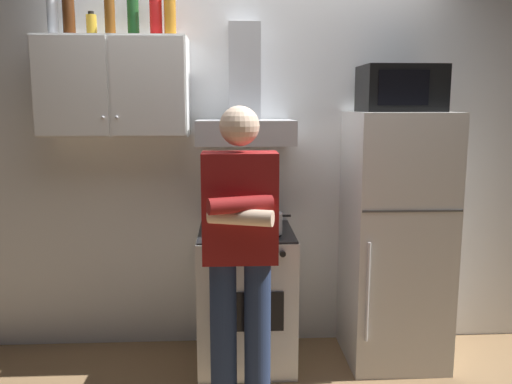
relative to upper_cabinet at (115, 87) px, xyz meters
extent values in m
plane|color=olive|center=(0.85, -0.37, -1.75)|extent=(7.00, 7.00, 0.00)
cube|color=white|center=(0.85, 0.23, -0.40)|extent=(4.80, 0.10, 2.70)
cube|color=silver|center=(0.00, 0.01, 0.00)|extent=(0.90, 0.34, 0.60)
cube|color=silver|center=(-0.22, -0.17, 0.00)|extent=(0.43, 0.01, 0.58)
cube|color=silver|center=(0.22, -0.17, 0.00)|extent=(0.43, 0.01, 0.58)
sphere|color=#B2B2B7|center=(-0.04, -0.18, -0.18)|extent=(0.02, 0.02, 0.02)
sphere|color=#B2B2B7|center=(0.04, -0.18, -0.18)|extent=(0.02, 0.02, 0.02)
cube|color=white|center=(0.80, -0.12, -1.32)|extent=(0.60, 0.60, 0.85)
cube|color=black|center=(0.80, -0.12, -0.89)|extent=(0.59, 0.59, 0.01)
cube|color=black|center=(0.80, -0.43, -1.30)|extent=(0.42, 0.01, 0.24)
cylinder|color=black|center=(0.67, -0.24, -0.88)|extent=(0.16, 0.16, 0.01)
cylinder|color=black|center=(0.93, -0.24, -0.88)|extent=(0.16, 0.16, 0.01)
cylinder|color=black|center=(0.67, 0.00, -0.88)|extent=(0.16, 0.16, 0.01)
cylinder|color=black|center=(0.93, 0.00, -0.88)|extent=(0.16, 0.16, 0.01)
cylinder|color=black|center=(0.60, -0.44, -0.95)|extent=(0.04, 0.02, 0.04)
cylinder|color=black|center=(0.73, -0.44, -0.95)|extent=(0.04, 0.02, 0.04)
cylinder|color=black|center=(0.87, -0.44, -0.95)|extent=(0.04, 0.02, 0.04)
cylinder|color=black|center=(1.00, -0.44, -0.95)|extent=(0.04, 0.02, 0.04)
cube|color=#B7BABF|center=(0.80, -0.04, -0.27)|extent=(0.60, 0.44, 0.15)
cube|color=#B7BABF|center=(0.80, 0.10, 0.10)|extent=(0.20, 0.16, 0.60)
cube|color=silver|center=(1.75, -0.12, -0.95)|extent=(0.60, 0.60, 1.60)
cube|color=#4C4C4C|center=(1.75, -0.43, -0.71)|extent=(0.59, 0.01, 0.01)
cylinder|color=silver|center=(1.50, -0.44, -1.19)|extent=(0.02, 0.02, 0.60)
cube|color=black|center=(1.75, -0.10, -0.01)|extent=(0.48, 0.36, 0.28)
cube|color=black|center=(1.71, -0.29, -0.01)|extent=(0.30, 0.01, 0.20)
cylinder|color=navy|center=(0.66, -0.72, -1.32)|extent=(0.14, 0.14, 0.85)
cylinder|color=navy|center=(0.84, -0.72, -1.32)|extent=(0.14, 0.14, 0.85)
cube|color=maroon|center=(0.75, -0.72, -0.62)|extent=(0.38, 0.20, 0.56)
cylinder|color=maroon|center=(0.75, -0.86, -0.58)|extent=(0.33, 0.17, 0.08)
cylinder|color=beige|center=(0.75, -0.86, -0.64)|extent=(0.33, 0.17, 0.08)
sphere|color=beige|center=(0.75, -0.72, -0.21)|extent=(0.20, 0.20, 0.20)
cylinder|color=#B7BABF|center=(0.93, -0.24, -0.81)|extent=(0.17, 0.17, 0.13)
cylinder|color=black|center=(0.82, -0.24, -0.77)|extent=(0.05, 0.01, 0.01)
cylinder|color=black|center=(1.04, -0.24, -0.77)|extent=(0.05, 0.01, 0.01)
cylinder|color=#47230F|center=(-0.25, -0.02, 0.43)|extent=(0.07, 0.07, 0.25)
cylinder|color=red|center=(0.26, 0.00, 0.43)|extent=(0.07, 0.07, 0.25)
cylinder|color=#19471E|center=(0.12, 0.04, 0.45)|extent=(0.07, 0.07, 0.29)
cylinder|color=#B7721E|center=(0.35, -0.02, 0.42)|extent=(0.07, 0.07, 0.24)
cylinder|color=brown|center=(-0.01, -0.03, 0.42)|extent=(0.06, 0.06, 0.24)
cylinder|color=silver|center=(-0.35, -0.01, 0.43)|extent=(0.06, 0.06, 0.26)
cylinder|color=gold|center=(-0.13, 0.04, 0.37)|extent=(0.06, 0.06, 0.13)
cylinder|color=black|center=(-0.13, 0.04, 0.44)|extent=(0.03, 0.03, 0.02)
camera|label=1|loc=(0.70, -3.38, -0.10)|focal=37.48mm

